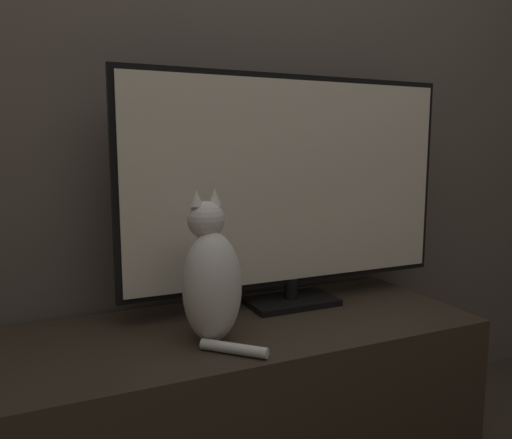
# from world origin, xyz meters

# --- Properties ---
(wall_back) EXTENTS (4.80, 0.05, 2.60)m
(wall_back) POSITION_xyz_m (0.00, 1.22, 1.30)
(wall_back) COLOR #60564C
(wall_back) RESTS_ON ground_plane
(tv_stand) EXTENTS (1.44, 0.55, 0.50)m
(tv_stand) POSITION_xyz_m (0.00, 0.90, 0.25)
(tv_stand) COLOR #33281E
(tv_stand) RESTS_ON ground_plane
(tv) EXTENTS (1.13, 0.18, 0.74)m
(tv) POSITION_xyz_m (0.25, 1.02, 0.89)
(tv) COLOR black
(tv) RESTS_ON tv_stand
(cat) EXTENTS (0.19, 0.26, 0.41)m
(cat) POSITION_xyz_m (-0.09, 0.83, 0.67)
(cat) COLOR silver
(cat) RESTS_ON tv_stand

